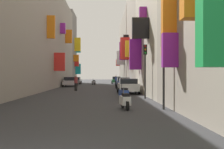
{
  "coord_description": "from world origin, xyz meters",
  "views": [
    {
      "loc": [
        1.49,
        -4.72,
        1.84
      ],
      "look_at": [
        2.44,
        29.86,
        1.84
      ],
      "focal_mm": 44.35,
      "sensor_mm": 36.0,
      "label": 1
    }
  ],
  "objects_px": {
    "scooter_white": "(125,100)",
    "traffic_light_near_corner": "(145,62)",
    "parked_car_silver": "(70,81)",
    "scooter_blue": "(124,93)",
    "pedestrian_crossing": "(116,81)",
    "scooter_silver": "(94,82)",
    "parked_car_grey": "(76,80)",
    "parked_car_blue": "(123,83)",
    "pedestrian_near_left": "(76,83)",
    "parked_car_white": "(128,86)",
    "traffic_light_far_corner": "(164,57)",
    "parked_car_green": "(116,80)"
  },
  "relations": [
    {
      "from": "parked_car_grey",
      "to": "parked_car_blue",
      "type": "relative_size",
      "value": 1.04
    },
    {
      "from": "parked_car_white",
      "to": "scooter_blue",
      "type": "height_order",
      "value": "parked_car_white"
    },
    {
      "from": "pedestrian_crossing",
      "to": "traffic_light_near_corner",
      "type": "xyz_separation_m",
      "value": [
        1.16,
        -24.98,
        1.97
      ]
    },
    {
      "from": "scooter_silver",
      "to": "scooter_blue",
      "type": "bearing_deg",
      "value": -83.23
    },
    {
      "from": "parked_car_blue",
      "to": "parked_car_green",
      "type": "bearing_deg",
      "value": 90.18
    },
    {
      "from": "parked_car_blue",
      "to": "pedestrian_crossing",
      "type": "bearing_deg",
      "value": 92.89
    },
    {
      "from": "scooter_white",
      "to": "pedestrian_crossing",
      "type": "bearing_deg",
      "value": 88.49
    },
    {
      "from": "traffic_light_near_corner",
      "to": "traffic_light_far_corner",
      "type": "relative_size",
      "value": 1.01
    },
    {
      "from": "scooter_blue",
      "to": "traffic_light_near_corner",
      "type": "xyz_separation_m",
      "value": [
        1.63,
        0.16,
        2.34
      ]
    },
    {
      "from": "parked_car_grey",
      "to": "scooter_blue",
      "type": "relative_size",
      "value": 2.17
    },
    {
      "from": "scooter_white",
      "to": "pedestrian_near_left",
      "type": "height_order",
      "value": "pedestrian_near_left"
    },
    {
      "from": "parked_car_silver",
      "to": "scooter_blue",
      "type": "height_order",
      "value": "parked_car_silver"
    },
    {
      "from": "scooter_blue",
      "to": "scooter_white",
      "type": "relative_size",
      "value": 1.08
    },
    {
      "from": "parked_car_green",
      "to": "scooter_silver",
      "type": "bearing_deg",
      "value": -124.87
    },
    {
      "from": "pedestrian_crossing",
      "to": "traffic_light_near_corner",
      "type": "bearing_deg",
      "value": -87.33
    },
    {
      "from": "parked_car_silver",
      "to": "traffic_light_far_corner",
      "type": "bearing_deg",
      "value": -73.57
    },
    {
      "from": "parked_car_grey",
      "to": "parked_car_blue",
      "type": "xyz_separation_m",
      "value": [
        7.9,
        -17.89,
        0.05
      ]
    },
    {
      "from": "parked_car_blue",
      "to": "pedestrian_crossing",
      "type": "height_order",
      "value": "pedestrian_crossing"
    },
    {
      "from": "parked_car_white",
      "to": "scooter_blue",
      "type": "bearing_deg",
      "value": -97.59
    },
    {
      "from": "pedestrian_near_left",
      "to": "traffic_light_near_corner",
      "type": "bearing_deg",
      "value": -59.0
    },
    {
      "from": "parked_car_green",
      "to": "parked_car_silver",
      "type": "height_order",
      "value": "parked_car_silver"
    },
    {
      "from": "scooter_silver",
      "to": "parked_car_grey",
      "type": "bearing_deg",
      "value": 126.77
    },
    {
      "from": "scooter_white",
      "to": "traffic_light_near_corner",
      "type": "bearing_deg",
      "value": 72.09
    },
    {
      "from": "parked_car_blue",
      "to": "pedestrian_crossing",
      "type": "relative_size",
      "value": 2.39
    },
    {
      "from": "pedestrian_near_left",
      "to": "traffic_light_near_corner",
      "type": "distance_m",
      "value": 12.37
    },
    {
      "from": "parked_car_silver",
      "to": "traffic_light_near_corner",
      "type": "relative_size",
      "value": 1.07
    },
    {
      "from": "parked_car_grey",
      "to": "traffic_light_far_corner",
      "type": "distance_m",
      "value": 40.12
    },
    {
      "from": "parked_car_green",
      "to": "traffic_light_near_corner",
      "type": "xyz_separation_m",
      "value": [
        0.72,
        -34.12,
        2.04
      ]
    },
    {
      "from": "parked_car_blue",
      "to": "traffic_light_near_corner",
      "type": "distance_m",
      "value": 15.07
    },
    {
      "from": "scooter_silver",
      "to": "pedestrian_crossing",
      "type": "relative_size",
      "value": 1.07
    },
    {
      "from": "parked_car_green",
      "to": "traffic_light_far_corner",
      "type": "distance_m",
      "value": 40.51
    },
    {
      "from": "parked_car_white",
      "to": "pedestrian_crossing",
      "type": "height_order",
      "value": "pedestrian_crossing"
    },
    {
      "from": "traffic_light_far_corner",
      "to": "parked_car_silver",
      "type": "bearing_deg",
      "value": 106.43
    },
    {
      "from": "scooter_silver",
      "to": "parked_car_blue",
      "type": "bearing_deg",
      "value": -71.75
    },
    {
      "from": "parked_car_white",
      "to": "scooter_white",
      "type": "distance_m",
      "value": 12.32
    },
    {
      "from": "pedestrian_near_left",
      "to": "traffic_light_far_corner",
      "type": "bearing_deg",
      "value": -69.35
    },
    {
      "from": "pedestrian_crossing",
      "to": "parked_car_white",
      "type": "bearing_deg",
      "value": -88.87
    },
    {
      "from": "parked_car_white",
      "to": "parked_car_green",
      "type": "xyz_separation_m",
      "value": [
        0.08,
        28.0,
        -0.01
      ]
    },
    {
      "from": "parked_car_grey",
      "to": "pedestrian_crossing",
      "type": "bearing_deg",
      "value": -46.63
    },
    {
      "from": "scooter_blue",
      "to": "parked_car_white",
      "type": "bearing_deg",
      "value": 82.41
    },
    {
      "from": "parked_car_white",
      "to": "traffic_light_far_corner",
      "type": "xyz_separation_m",
      "value": [
        0.83,
        -12.45,
        2.01
      ]
    },
    {
      "from": "scooter_white",
      "to": "pedestrian_crossing",
      "type": "xyz_separation_m",
      "value": [
        0.82,
        31.11,
        0.37
      ]
    },
    {
      "from": "scooter_silver",
      "to": "pedestrian_crossing",
      "type": "height_order",
      "value": "pedestrian_crossing"
    },
    {
      "from": "parked_car_green",
      "to": "scooter_blue",
      "type": "xyz_separation_m",
      "value": [
        -0.91,
        -34.28,
        -0.29
      ]
    },
    {
      "from": "scooter_white",
      "to": "scooter_blue",
      "type": "bearing_deg",
      "value": 86.62
    },
    {
      "from": "parked_car_silver",
      "to": "scooter_blue",
      "type": "xyz_separation_m",
      "value": [
        6.75,
        -22.38,
        -0.3
      ]
    },
    {
      "from": "parked_car_grey",
      "to": "parked_car_silver",
      "type": "height_order",
      "value": "parked_car_silver"
    },
    {
      "from": "scooter_blue",
      "to": "parked_car_green",
      "type": "bearing_deg",
      "value": 88.47
    },
    {
      "from": "pedestrian_crossing",
      "to": "parked_car_silver",
      "type": "bearing_deg",
      "value": -159.05
    },
    {
      "from": "parked_car_grey",
      "to": "parked_car_blue",
      "type": "distance_m",
      "value": 19.55
    }
  ]
}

